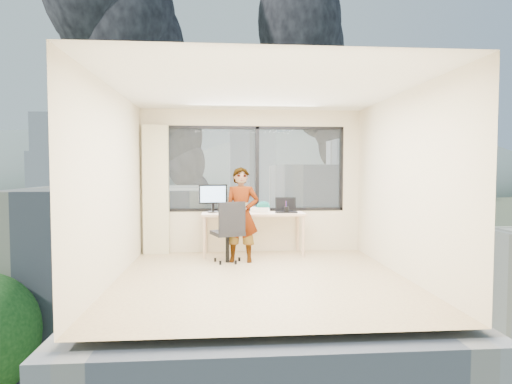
{
  "coord_description": "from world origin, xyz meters",
  "views": [
    {
      "loc": [
        -0.53,
        -5.7,
        1.5
      ],
      "look_at": [
        0.0,
        1.0,
        1.15
      ],
      "focal_mm": 29.47,
      "sensor_mm": 36.0,
      "label": 1
    }
  ],
  "objects": [
    {
      "name": "floor",
      "position": [
        0.0,
        0.0,
        0.0
      ],
      "size": [
        4.0,
        4.0,
        0.01
      ],
      "primitive_type": "cube",
      "color": "#C8B882",
      "rests_on": "ground"
    },
    {
      "name": "ceiling",
      "position": [
        0.0,
        0.0,
        2.6
      ],
      "size": [
        4.0,
        4.0,
        0.01
      ],
      "primitive_type": "cube",
      "color": "white",
      "rests_on": "ground"
    },
    {
      "name": "wall_front",
      "position": [
        0.0,
        -2.0,
        1.3
      ],
      "size": [
        4.0,
        0.01,
        2.6
      ],
      "primitive_type": "cube",
      "color": "beige",
      "rests_on": "ground"
    },
    {
      "name": "wall_left",
      "position": [
        -2.0,
        0.0,
        1.3
      ],
      "size": [
        0.01,
        4.0,
        2.6
      ],
      "primitive_type": "cube",
      "color": "beige",
      "rests_on": "ground"
    },
    {
      "name": "wall_right",
      "position": [
        2.0,
        0.0,
        1.3
      ],
      "size": [
        0.01,
        4.0,
        2.6
      ],
      "primitive_type": "cube",
      "color": "beige",
      "rests_on": "ground"
    },
    {
      "name": "window_wall",
      "position": [
        0.05,
        2.0,
        1.52
      ],
      "size": [
        3.3,
        0.16,
        1.55
      ],
      "primitive_type": null,
      "color": "black",
      "rests_on": "ground"
    },
    {
      "name": "curtain",
      "position": [
        -1.72,
        1.88,
        1.15
      ],
      "size": [
        0.45,
        0.14,
        2.3
      ],
      "primitive_type": "cube",
      "color": "beige",
      "rests_on": "floor"
    },
    {
      "name": "desk",
      "position": [
        0.0,
        1.66,
        0.38
      ],
      "size": [
        1.8,
        0.6,
        0.75
      ],
      "primitive_type": "cube",
      "color": "tan",
      "rests_on": "floor"
    },
    {
      "name": "chair",
      "position": [
        -0.46,
        1.08,
        0.51
      ],
      "size": [
        0.67,
        0.67,
        1.02
      ],
      "primitive_type": null,
      "rotation": [
        0.0,
        0.0,
        0.35
      ],
      "color": "black",
      "rests_on": "floor"
    },
    {
      "name": "person",
      "position": [
        -0.23,
        1.11,
        0.77
      ],
      "size": [
        0.61,
        0.44,
        1.55
      ],
      "primitive_type": "imported",
      "rotation": [
        0.0,
        0.0,
        -0.13
      ],
      "color": "#2D2D33",
      "rests_on": "floor"
    },
    {
      "name": "monitor",
      "position": [
        -0.71,
        1.78,
        1.0
      ],
      "size": [
        0.51,
        0.19,
        0.5
      ],
      "primitive_type": null,
      "rotation": [
        0.0,
        0.0,
        0.16
      ],
      "color": "black",
      "rests_on": "desk"
    },
    {
      "name": "game_console",
      "position": [
        0.15,
        1.89,
        0.79
      ],
      "size": [
        0.39,
        0.35,
        0.08
      ],
      "primitive_type": "cube",
      "rotation": [
        0.0,
        0.0,
        -0.22
      ],
      "color": "white",
      "rests_on": "desk"
    },
    {
      "name": "laptop",
      "position": [
        0.59,
        1.65,
        0.87
      ],
      "size": [
        0.38,
        0.4,
        0.24
      ],
      "primitive_type": null,
      "rotation": [
        0.0,
        0.0,
        -0.03
      ],
      "color": "black",
      "rests_on": "desk"
    },
    {
      "name": "cellphone",
      "position": [
        0.44,
        1.61,
        0.76
      ],
      "size": [
        0.12,
        0.08,
        0.01
      ],
      "primitive_type": "cube",
      "rotation": [
        0.0,
        0.0,
        -0.27
      ],
      "color": "black",
      "rests_on": "desk"
    },
    {
      "name": "pen_cup",
      "position": [
        0.58,
        1.58,
        0.81
      ],
      "size": [
        0.09,
        0.09,
        0.11
      ],
      "primitive_type": "cylinder",
      "rotation": [
        0.0,
        0.0,
        -0.06
      ],
      "color": "black",
      "rests_on": "desk"
    },
    {
      "name": "handbag",
      "position": [
        0.2,
        1.82,
        0.84
      ],
      "size": [
        0.25,
        0.14,
        0.19
      ],
      "primitive_type": "ellipsoid",
      "rotation": [
        0.0,
        0.0,
        -0.09
      ],
      "color": "#0C493A",
      "rests_on": "desk"
    },
    {
      "name": "exterior_ground",
      "position": [
        0.0,
        120.0,
        -14.0
      ],
      "size": [
        400.0,
        400.0,
        0.04
      ],
      "primitive_type": "cube",
      "color": "#515B3D",
      "rests_on": "ground"
    },
    {
      "name": "near_bldg_a",
      "position": [
        -9.0,
        30.0,
        -7.0
      ],
      "size": [
        16.0,
        12.0,
        14.0
      ],
      "primitive_type": "cube",
      "color": "#F4EECC",
      "rests_on": "exterior_ground"
    },
    {
      "name": "near_bldg_b",
      "position": [
        12.0,
        38.0,
        -6.0
      ],
      "size": [
        14.0,
        13.0,
        16.0
      ],
      "primitive_type": "cube",
      "color": "silver",
      "rests_on": "exterior_ground"
    },
    {
      "name": "far_tower_a",
      "position": [
        -35.0,
        95.0,
        0.0
      ],
      "size": [
        14.0,
        14.0,
        28.0
      ],
      "primitive_type": "cube",
      "color": "silver",
      "rests_on": "exterior_ground"
    },
    {
      "name": "far_tower_b",
      "position": [
        8.0,
        120.0,
        1.0
      ],
      "size": [
        13.0,
        13.0,
        30.0
      ],
      "primitive_type": "cube",
      "color": "silver",
      "rests_on": "exterior_ground"
    },
    {
      "name": "far_tower_c",
      "position": [
        45.0,
        140.0,
        -1.0
      ],
      "size": [
        15.0,
        15.0,
        26.0
      ],
      "primitive_type": "cube",
      "color": "silver",
      "rests_on": "exterior_ground"
    },
    {
      "name": "far_tower_d",
      "position": [
        -60.0,
        150.0,
        -3.0
      ],
      "size": [
        16.0,
        14.0,
        22.0
      ],
      "primitive_type": "cube",
      "color": "silver",
      "rests_on": "exterior_ground"
    },
    {
      "name": "hill_a",
      "position": [
        -120.0,
        320.0,
        -14.0
      ],
      "size": [
        288.0,
        216.0,
        90.0
      ],
      "primitive_type": "ellipsoid",
      "color": "slate",
      "rests_on": "exterior_ground"
    },
    {
      "name": "hill_b",
      "position": [
        100.0,
        320.0,
        -14.0
      ],
      "size": [
        300.0,
        220.0,
        96.0
      ],
      "primitive_type": "ellipsoid",
      "color": "slate",
      "rests_on": "exterior_ground"
    },
    {
      "name": "tree_b",
      "position": [
        4.0,
        18.0,
        -9.5
      ],
      "size": [
        7.6,
        7.6,
        9.0
      ],
      "primitive_type": null,
      "color": "#1C4717",
      "rests_on": "exterior_ground"
    },
    {
      "name": "tree_c",
      "position": [
        22.0,
        40.0,
        -9.0
      ],
      "size": [
        8.4,
        8.4,
        10.0
      ],
      "primitive_type": null,
      "color": "#1C4717",
      "rests_on": "exterior_ground"
    },
    {
      "name": "smoke_plume_a",
      "position": [
        -10.0,
        150.0,
        39.0
      ],
      "size": [
        40.0,
        24.0,
        90.0
      ],
      "primitive_type": null,
      "color": "black",
      "rests_on": "exterior_ground"
    },
    {
      "name": "smoke_plume_b",
      "position": [
        55.0,
        170.0,
        27.0
      ],
      "size": [
        30.0,
        18.0,
        70.0
      ],
      "primitive_type": null,
      "color": "black",
      "rests_on": "exterior_ground"
    }
  ]
}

